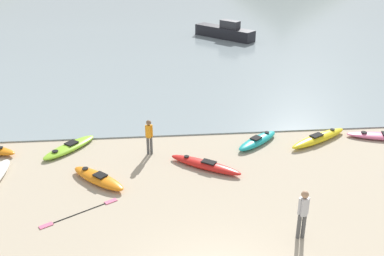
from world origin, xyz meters
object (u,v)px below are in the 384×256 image
at_px(moored_boat_2, 225,32).
at_px(kayak_on_sand_1, 258,141).
at_px(kayak_on_sand_6, 319,138).
at_px(loose_paddle, 80,213).
at_px(kayak_on_sand_4, 69,147).
at_px(person_near_foreground, 303,211).
at_px(person_near_waterline, 149,135).
at_px(kayak_on_sand_0, 98,178).
at_px(kayak_on_sand_5, 205,165).

bearing_deg(moored_boat_2, kayak_on_sand_1, -95.14).
distance_m(kayak_on_sand_6, loose_paddle, 11.03).
bearing_deg(loose_paddle, kayak_on_sand_1, 33.09).
relative_size(kayak_on_sand_6, moored_boat_2, 0.66).
bearing_deg(kayak_on_sand_4, person_near_foreground, -40.07).
bearing_deg(kayak_on_sand_6, person_near_waterline, -176.09).
relative_size(kayak_on_sand_0, loose_paddle, 0.98).
bearing_deg(kayak_on_sand_0, loose_paddle, -102.23).
distance_m(kayak_on_sand_0, person_near_waterline, 3.00).
relative_size(kayak_on_sand_1, moored_boat_2, 0.48).
relative_size(kayak_on_sand_0, person_near_foreground, 1.42).
distance_m(kayak_on_sand_5, moored_boat_2, 23.02).
bearing_deg(moored_boat_2, loose_paddle, -109.68).
relative_size(kayak_on_sand_4, loose_paddle, 1.07).
distance_m(person_near_foreground, moored_boat_2, 27.32).
xyz_separation_m(kayak_on_sand_0, kayak_on_sand_6, (9.56, 2.67, 0.00)).
bearing_deg(kayak_on_sand_1, kayak_on_sand_6, -0.26).
bearing_deg(loose_paddle, kayak_on_sand_4, 102.48).
relative_size(kayak_on_sand_1, kayak_on_sand_4, 0.90).
xyz_separation_m(person_near_foreground, person_near_waterline, (-4.62, 6.11, -0.07)).
bearing_deg(kayak_on_sand_5, moored_boat_2, 78.88).
bearing_deg(kayak_on_sand_6, kayak_on_sand_5, -159.99).
height_order(kayak_on_sand_0, kayak_on_sand_5, kayak_on_sand_0).
xyz_separation_m(kayak_on_sand_6, person_near_waterline, (-7.59, -0.52, 0.73)).
distance_m(kayak_on_sand_0, moored_boat_2, 24.83).
distance_m(kayak_on_sand_4, kayak_on_sand_5, 6.08).
relative_size(kayak_on_sand_6, person_near_waterline, 2.08).
distance_m(kayak_on_sand_5, loose_paddle, 5.35).
distance_m(kayak_on_sand_4, person_near_waterline, 3.63).
height_order(kayak_on_sand_1, kayak_on_sand_6, kayak_on_sand_6).
distance_m(person_near_foreground, loose_paddle, 7.35).
bearing_deg(kayak_on_sand_5, person_near_waterline, 146.85).
bearing_deg(kayak_on_sand_4, kayak_on_sand_5, -20.71).
distance_m(kayak_on_sand_6, person_near_foreground, 7.30).
height_order(kayak_on_sand_1, kayak_on_sand_4, kayak_on_sand_1).
height_order(kayak_on_sand_1, person_near_waterline, person_near_waterline).
xyz_separation_m(kayak_on_sand_0, loose_paddle, (-0.44, -2.01, -0.15)).
xyz_separation_m(kayak_on_sand_1, person_near_foreground, (-0.17, -6.64, 0.81)).
relative_size(kayak_on_sand_1, person_near_waterline, 1.52).
relative_size(kayak_on_sand_6, person_near_foreground, 1.93).
height_order(person_near_foreground, person_near_waterline, person_near_foreground).
xyz_separation_m(kayak_on_sand_1, kayak_on_sand_4, (-8.27, 0.17, -0.03)).
height_order(kayak_on_sand_5, person_near_waterline, person_near_waterline).
height_order(person_near_foreground, loose_paddle, person_near_foreground).
relative_size(kayak_on_sand_0, kayak_on_sand_5, 0.82).
xyz_separation_m(kayak_on_sand_1, person_near_waterline, (-4.79, -0.53, 0.74)).
bearing_deg(kayak_on_sand_0, kayak_on_sand_1, 21.63).
relative_size(person_near_waterline, moored_boat_2, 0.32).
xyz_separation_m(kayak_on_sand_0, person_near_foreground, (6.59, -3.96, 0.80)).
bearing_deg(person_near_waterline, kayak_on_sand_0, -132.46).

